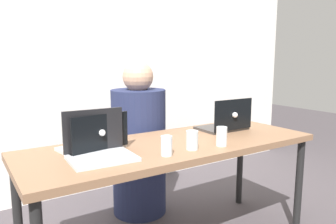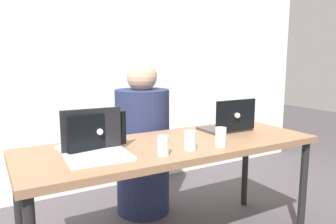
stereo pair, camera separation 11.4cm
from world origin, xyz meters
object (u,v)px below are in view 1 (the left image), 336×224
laptop_front_left (99,148)px  water_glass_left (167,147)px  person_at_center (139,147)px  laptop_back_left (95,142)px  laptop_back_right (225,123)px  water_glass_center (192,142)px  water_glass_right (222,138)px

laptop_front_left → water_glass_left: laptop_front_left is taller
person_at_center → laptop_back_left: 0.78m
water_glass_left → laptop_back_right: bearing=22.9°
laptop_back_left → water_glass_center: laptop_back_left is taller
laptop_front_left → laptop_back_left: (0.03, 0.14, -0.01)m
person_at_center → water_glass_left: bearing=83.8°
person_at_center → laptop_back_left: (-0.54, -0.51, 0.23)m
person_at_center → laptop_back_right: bearing=140.9°
laptop_back_right → water_glass_center: 0.57m
laptop_back_left → water_glass_right: 0.73m
laptop_back_left → person_at_center: bearing=-146.5°
laptop_back_right → laptop_back_left: size_ratio=0.90×
person_at_center → water_glass_left: person_at_center is taller
water_glass_left → laptop_front_left: bearing=153.0°
laptop_back_right → water_glass_right: laptop_back_right is taller
water_glass_center → water_glass_right: water_glass_right is taller
water_glass_center → water_glass_right: (0.20, -0.03, 0.00)m
person_at_center → laptop_front_left: (-0.57, -0.65, 0.23)m
laptop_back_right → water_glass_right: 0.43m
water_glass_left → person_at_center: bearing=72.2°
water_glass_left → water_glass_right: 0.38m
laptop_back_right → laptop_front_left: (-1.00, -0.13, 0.00)m
laptop_front_left → person_at_center: bearing=51.3°
person_at_center → laptop_front_left: bearing=60.2°
person_at_center → water_glass_left: size_ratio=11.32×
laptop_back_right → laptop_front_left: 1.01m
water_glass_center → laptop_front_left: bearing=164.3°
laptop_back_right → laptop_back_left: (-0.97, 0.01, -0.00)m
laptop_front_left → water_glass_left: (0.31, -0.16, -0.01)m
laptop_back_right → water_glass_center: laptop_back_right is taller
laptop_front_left → water_glass_right: 0.71m
laptop_back_right → laptop_front_left: laptop_front_left is taller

